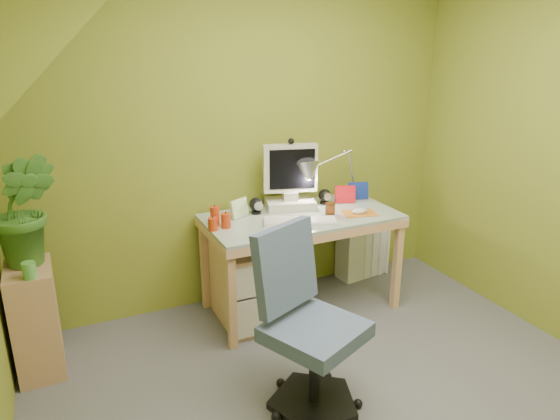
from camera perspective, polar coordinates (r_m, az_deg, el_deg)
name	(u,v)px	position (r m, az deg, el deg)	size (l,w,h in m)	color
wall_back	(244,138)	(3.63, -3.97, 8.00)	(3.20, 0.01, 2.40)	olive
slope_ceiling	(122,41)	(1.76, -17.13, 17.45)	(1.10, 3.20, 1.10)	white
desk	(301,262)	(3.66, 2.31, -5.80)	(1.32, 0.66, 0.71)	tan
monitor	(290,172)	(3.61, 1.14, 4.19)	(0.38, 0.22, 0.52)	beige
speaker_left	(256,206)	(3.54, -2.68, 0.48)	(0.09, 0.09, 0.11)	black
speaker_right	(325,197)	(3.77, 4.96, 1.49)	(0.09, 0.09, 0.11)	black
keyboard	(300,221)	(3.37, 2.24, -1.27)	(0.47, 0.15, 0.02)	white
mousepad	(359,213)	(3.60, 8.80, -0.36)	(0.22, 0.16, 0.01)	#C46F1E
mouse	(360,211)	(3.59, 8.81, -0.11)	(0.11, 0.07, 0.04)	silver
amber_tumbler	(330,209)	(3.53, 5.58, 0.10)	(0.07, 0.07, 0.09)	brown
candle_cluster	(217,218)	(3.30, -7.01, -0.88)	(0.17, 0.15, 0.13)	#BD3610
photo_frame_red	(345,194)	(3.81, 7.23, 1.74)	(0.15, 0.02, 0.13)	red
photo_frame_blue	(358,191)	(3.91, 8.67, 2.13)	(0.15, 0.02, 0.13)	navy
photo_frame_green	(239,208)	(3.48, -4.54, 0.20)	(0.15, 0.02, 0.13)	#BDDC97
desk_lamp	(346,163)	(3.82, 7.27, 5.18)	(0.53, 0.23, 0.57)	#B4B4B9
side_ledge	(36,320)	(3.32, -25.45, -10.96)	(0.24, 0.37, 0.66)	tan
potted_plant	(25,210)	(3.12, -26.43, 0.04)	(0.35, 0.28, 0.64)	#376D24
green_cup	(29,270)	(3.02, -26.03, -6.03)	(0.07, 0.07, 0.09)	#519B40
task_chair	(316,330)	(2.67, 3.96, -13.12)	(0.51, 0.51, 0.92)	#43526D
radiator	(362,251)	(4.26, 9.11, -4.51)	(0.42, 0.17, 0.42)	silver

